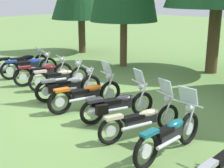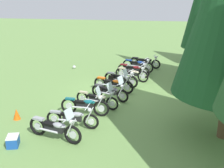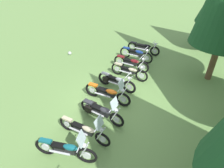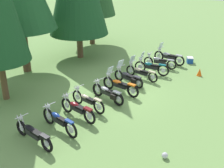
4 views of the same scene
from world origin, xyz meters
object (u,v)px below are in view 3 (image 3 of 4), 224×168
(motorcycle_5, at_px, (108,93))
(motorcycle_8, at_px, (66,149))
(motorcycle_4, at_px, (116,81))
(motorcycle_3, at_px, (129,71))
(motorcycle_2, at_px, (131,63))
(motorcycle_7, at_px, (85,130))
(motorcycle_6, at_px, (101,111))
(motorcycle_1, at_px, (136,54))
(motorcycle_0, at_px, (144,48))
(dropped_helmet, at_px, (70,53))

(motorcycle_5, xyz_separation_m, motorcycle_8, (3.36, -0.75, 0.01))
(motorcycle_4, bearing_deg, motorcycle_3, 83.79)
(motorcycle_5, bearing_deg, motorcycle_8, -87.15)
(motorcycle_2, distance_m, motorcycle_7, 5.71)
(motorcycle_2, height_order, motorcycle_5, motorcycle_5)
(motorcycle_6, bearing_deg, motorcycle_4, 105.59)
(motorcycle_4, xyz_separation_m, motorcycle_5, (1.11, -0.20, 0.03))
(motorcycle_2, bearing_deg, motorcycle_6, -82.04)
(motorcycle_4, height_order, motorcycle_6, motorcycle_6)
(motorcycle_1, bearing_deg, motorcycle_0, 90.13)
(dropped_helmet, bearing_deg, motorcycle_0, 103.12)
(motorcycle_4, xyz_separation_m, motorcycle_6, (2.35, -0.24, 0.01))
(motorcycle_5, height_order, motorcycle_8, motorcycle_8)
(motorcycle_5, distance_m, motorcycle_8, 3.44)
(motorcycle_0, distance_m, motorcycle_7, 8.20)
(motorcycle_2, distance_m, motorcycle_3, 0.96)
(dropped_helmet, bearing_deg, motorcycle_3, 63.37)
(motorcycle_8, relative_size, dropped_helmet, 9.39)
(motorcycle_0, height_order, motorcycle_1, motorcycle_1)
(motorcycle_2, bearing_deg, motorcycle_3, -72.23)
(motorcycle_0, bearing_deg, motorcycle_1, -92.56)
(motorcycle_4, height_order, motorcycle_5, motorcycle_5)
(motorcycle_1, relative_size, motorcycle_7, 0.99)
(motorcycle_1, relative_size, dropped_helmet, 9.17)
(motorcycle_3, xyz_separation_m, dropped_helmet, (-2.21, -4.41, -0.33))
(motorcycle_4, height_order, motorcycle_7, motorcycle_7)
(motorcycle_8, bearing_deg, motorcycle_3, 77.13)
(motorcycle_4, xyz_separation_m, motorcycle_8, (4.47, -0.94, 0.04))
(motorcycle_2, xyz_separation_m, motorcycle_6, (4.45, -0.83, -0.01))
(motorcycle_2, height_order, motorcycle_4, motorcycle_2)
(motorcycle_8, bearing_deg, motorcycle_4, 80.36)
(motorcycle_3, relative_size, dropped_helmet, 8.94)
(motorcycle_6, distance_m, motorcycle_8, 2.23)
(motorcycle_0, relative_size, motorcycle_8, 1.01)
(motorcycle_0, xyz_separation_m, motorcycle_4, (4.52, -1.20, 0.01))
(motorcycle_7, bearing_deg, motorcycle_3, 92.85)
(motorcycle_1, height_order, dropped_helmet, motorcycle_1)
(motorcycle_3, xyz_separation_m, motorcycle_5, (2.25, -0.77, 0.03))
(motorcycle_0, bearing_deg, motorcycle_2, -87.04)
(motorcycle_3, height_order, motorcycle_6, motorcycle_6)
(motorcycle_6, distance_m, dropped_helmet, 6.75)
(motorcycle_5, xyz_separation_m, motorcycle_7, (2.37, -0.41, -0.03))
(motorcycle_4, bearing_deg, dropped_helmet, 159.51)
(motorcycle_6, height_order, dropped_helmet, motorcycle_6)
(motorcycle_0, xyz_separation_m, motorcycle_8, (8.99, -2.14, 0.04))
(motorcycle_6, bearing_deg, motorcycle_0, 99.59)
(motorcycle_0, xyz_separation_m, motorcycle_5, (5.63, -1.40, 0.03))
(motorcycle_3, height_order, motorcycle_7, motorcycle_7)
(motorcycle_3, distance_m, motorcycle_8, 5.81)
(motorcycle_6, xyz_separation_m, motorcycle_8, (2.12, -0.70, 0.03))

